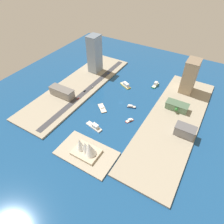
{
  "coord_description": "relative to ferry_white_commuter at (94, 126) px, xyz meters",
  "views": [
    {
      "loc": [
        -112.46,
        216.34,
        197.35
      ],
      "look_at": [
        -0.76,
        28.53,
        1.73
      ],
      "focal_mm": 31.6,
      "sensor_mm": 36.0,
      "label": 1
    }
  ],
  "objects": [
    {
      "name": "tugboat_red",
      "position": [
        -35.45,
        -36.51,
        -1.29
      ],
      "size": [
        9.53,
        12.67,
        3.53
      ],
      "color": "red",
      "rests_on": "ground_plane"
    },
    {
      "name": "ground_plane",
      "position": [
        -4.36,
        -67.17,
        -2.57
      ],
      "size": [
        440.0,
        440.0,
        0.0
      ],
      "primitive_type": "plane",
      "color": "navy"
    },
    {
      "name": "patrol_launch_navy",
      "position": [
        -23.94,
        -64.89,
        -1.07
      ],
      "size": [
        14.52,
        8.01,
        3.93
      ],
      "color": "#1E284C",
      "rests_on": "ground_plane"
    },
    {
      "name": "road_strip",
      "position": [
        58.96,
        -67.17,
        0.1
      ],
      "size": [
        9.39,
        228.0,
        0.15
      ],
      "primitive_type": "cube",
      "color": "#38383D",
      "rests_on": "quay_east"
    },
    {
      "name": "quay_east",
      "position": [
        80.51,
        -67.17,
        -1.27
      ],
      "size": [
        70.0,
        240.0,
        2.6
      ],
      "primitive_type": "cube",
      "color": "#9E937F",
      "rests_on": "ground_plane"
    },
    {
      "name": "apartment_midrise_tan",
      "position": [
        -84.4,
        -149.17,
        27.47
      ],
      "size": [
        20.22,
        28.83,
        54.83
      ],
      "color": "tan",
      "rests_on": "quay_west"
    },
    {
      "name": "pickup_red",
      "position": [
        57.32,
        -37.16,
        0.96
      ],
      "size": [
        1.92,
        5.07,
        1.61
      ],
      "color": "black",
      "rests_on": "road_strip"
    },
    {
      "name": "quay_west",
      "position": [
        -89.22,
        -67.17,
        -1.27
      ],
      "size": [
        70.0,
        240.0,
        2.6
      ],
      "primitive_type": "cube",
      "color": "#9E937F",
      "rests_on": "ground_plane"
    },
    {
      "name": "ferry_white_commuter",
      "position": [
        0.0,
        0.0,
        0.0
      ],
      "size": [
        27.14,
        11.96,
        7.46
      ],
      "color": "silver",
      "rests_on": "ground_plane"
    },
    {
      "name": "warehouse_low_gray",
      "position": [
        -109.44,
        -47.96,
        6.95
      ],
      "size": [
        26.31,
        15.86,
        13.8
      ],
      "color": "gray",
      "rests_on": "quay_west"
    },
    {
      "name": "hatchback_blue",
      "position": [
        56.08,
        -128.67,
        0.94
      ],
      "size": [
        1.97,
        4.42,
        1.56
      ],
      "color": "black",
      "rests_on": "road_strip"
    },
    {
      "name": "traffic_light_waterfront",
      "position": [
        53.22,
        -99.93,
        4.37
      ],
      "size": [
        0.36,
        0.36,
        6.5
      ],
      "color": "black",
      "rests_on": "quay_east"
    },
    {
      "name": "ferry_green_doubledeck",
      "position": [
        -34.47,
        -138.78,
        -0.01
      ],
      "size": [
        7.6,
        20.38,
        7.52
      ],
      "color": "#2D8C4C",
      "rests_on": "ground_plane"
    },
    {
      "name": "carpark_squat_concrete",
      "position": [
        84.69,
        -31.42,
        7.02
      ],
      "size": [
        42.06,
        15.52,
        13.93
      ],
      "color": "gray",
      "rests_on": "quay_east"
    },
    {
      "name": "park_tree_cluster",
      "position": [
        -92.18,
        -88.61,
        6.24
      ],
      "size": [
        13.51,
        11.97,
        9.13
      ],
      "color": "brown",
      "rests_on": "quay_west"
    },
    {
      "name": "peninsula_point",
      "position": [
        -16.49,
        40.91,
        -1.57
      ],
      "size": [
        71.45,
        42.73,
        2.0
      ],
      "primitive_type": "cube",
      "color": "#A89E89",
      "rests_on": "ground_plane"
    },
    {
      "name": "opera_landmark",
      "position": [
        -17.21,
        40.91,
        7.97
      ],
      "size": [
        32.27,
        24.14,
        21.21
      ],
      "color": "#BCAD93",
      "rests_on": "peninsula_point"
    },
    {
      "name": "terminal_long_green",
      "position": [
        -85.26,
        -93.77,
        5.37
      ],
      "size": [
        32.98,
        15.91,
        10.63
      ],
      "color": "slate",
      "rests_on": "quay_west"
    },
    {
      "name": "ferry_yellow_fast",
      "position": [
        10.07,
        -110.76,
        0.38
      ],
      "size": [
        23.03,
        15.51,
        7.52
      ],
      "color": "yellow",
      "rests_on": "ground_plane"
    },
    {
      "name": "tower_tall_glass",
      "position": [
        83.83,
        -125.92,
        33.91
      ],
      "size": [
        19.54,
        24.35,
        67.7
      ],
      "color": "#8C9EB2",
      "rests_on": "quay_east"
    },
    {
      "name": "barge_flat_brown",
      "position": [
        13.74,
        -40.27,
        -1.64
      ],
      "size": [
        22.12,
        20.57,
        2.75
      ],
      "color": "brown",
      "rests_on": "ground_plane"
    },
    {
      "name": "van_white",
      "position": [
        55.75,
        -73.59,
        0.99
      ],
      "size": [
        2.04,
        4.48,
        1.67
      ],
      "color": "black",
      "rests_on": "road_strip"
    },
    {
      "name": "suv_black",
      "position": [
        60.75,
        -58.97,
        0.91
      ],
      "size": [
        2.03,
        4.6,
        1.48
      ],
      "color": "black",
      "rests_on": "road_strip"
    }
  ]
}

